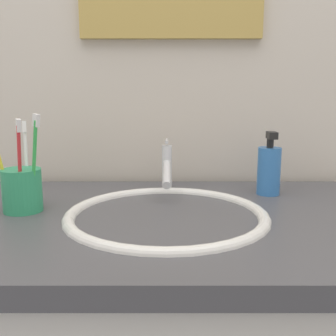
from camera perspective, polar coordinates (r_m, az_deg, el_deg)
tiled_wall_back at (r=1.10m, az=0.65°, el=17.76°), size 2.22×0.04×2.40m
sink_basin at (r=0.80m, az=-0.01°, el=-9.26°), size 0.40×0.40×0.11m
faucet at (r=0.95m, az=0.03°, el=-0.15°), size 0.02×0.17×0.12m
toothbrush_cup at (r=0.86m, az=-19.81°, el=-2.97°), size 0.08×0.08×0.09m
toothbrush_white at (r=0.88m, az=-19.32°, el=1.43°), size 0.02×0.04×0.17m
toothbrush_red at (r=0.82m, az=-20.10°, el=1.10°), size 0.03×0.04×0.18m
toothbrush_yellow at (r=0.86m, az=-22.75°, el=1.61°), size 0.05×0.01×0.19m
toothbrush_green at (r=0.82m, az=-18.27°, el=1.48°), size 0.04×0.03×0.19m
soap_dispenser at (r=0.97m, az=14.36°, el=-0.21°), size 0.05×0.06×0.15m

